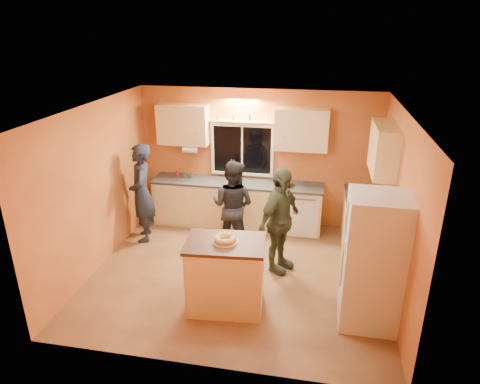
% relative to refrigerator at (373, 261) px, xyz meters
% --- Properties ---
extents(ground, '(4.50, 4.50, 0.00)m').
position_rel_refrigerator_xyz_m(ground, '(-1.89, 0.80, -0.90)').
color(ground, brown).
rests_on(ground, ground).
extents(room_shell, '(4.54, 4.04, 2.61)m').
position_rel_refrigerator_xyz_m(room_shell, '(-1.77, 1.21, 0.72)').
color(room_shell, orange).
rests_on(room_shell, ground).
extents(back_counter, '(4.23, 0.62, 0.90)m').
position_rel_refrigerator_xyz_m(back_counter, '(-1.88, 2.50, -0.45)').
color(back_counter, tan).
rests_on(back_counter, ground).
extents(right_counter, '(0.62, 1.84, 0.90)m').
position_rel_refrigerator_xyz_m(right_counter, '(0.06, 1.30, -0.45)').
color(right_counter, tan).
rests_on(right_counter, ground).
extents(refrigerator, '(0.72, 0.70, 1.80)m').
position_rel_refrigerator_xyz_m(refrigerator, '(0.00, 0.00, 0.00)').
color(refrigerator, silver).
rests_on(refrigerator, ground).
extents(island, '(1.11, 0.80, 1.02)m').
position_rel_refrigerator_xyz_m(island, '(-1.89, -0.05, -0.38)').
color(island, tan).
rests_on(island, ground).
extents(bundt_pastry, '(0.31, 0.31, 0.09)m').
position_rel_refrigerator_xyz_m(bundt_pastry, '(-1.89, -0.05, 0.16)').
color(bundt_pastry, tan).
rests_on(bundt_pastry, island).
extents(person_left, '(0.62, 0.76, 1.78)m').
position_rel_refrigerator_xyz_m(person_left, '(-3.79, 1.65, -0.01)').
color(person_left, black).
rests_on(person_left, ground).
extents(person_center, '(0.89, 0.77, 1.59)m').
position_rel_refrigerator_xyz_m(person_center, '(-2.14, 1.63, -0.10)').
color(person_center, black).
rests_on(person_center, ground).
extents(person_right, '(0.84, 1.08, 1.71)m').
position_rel_refrigerator_xyz_m(person_right, '(-1.28, 1.05, -0.05)').
color(person_right, '#2F3320').
rests_on(person_right, ground).
extents(mixing_bowl, '(0.35, 0.35, 0.08)m').
position_rel_refrigerator_xyz_m(mixing_bowl, '(-1.37, 2.49, 0.04)').
color(mixing_bowl, black).
rests_on(mixing_bowl, back_counter).
extents(utensil_crock, '(0.14, 0.14, 0.17)m').
position_rel_refrigerator_xyz_m(utensil_crock, '(-2.32, 2.57, 0.09)').
color(utensil_crock, beige).
rests_on(utensil_crock, back_counter).
extents(potted_plant, '(0.29, 0.27, 0.28)m').
position_rel_refrigerator_xyz_m(potted_plant, '(0.05, 0.62, 0.14)').
color(potted_plant, gray).
rests_on(potted_plant, right_counter).
extents(red_box, '(0.17, 0.14, 0.07)m').
position_rel_refrigerator_xyz_m(red_box, '(0.02, 1.42, 0.04)').
color(red_box, maroon).
rests_on(red_box, right_counter).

